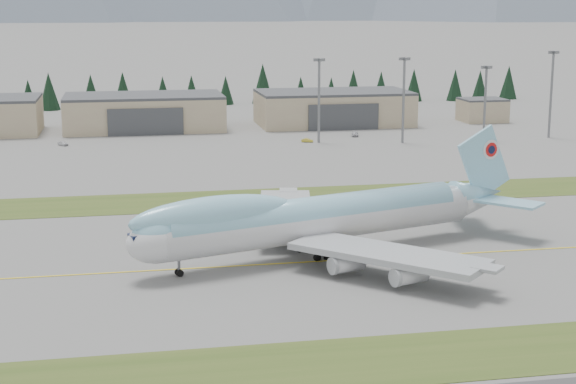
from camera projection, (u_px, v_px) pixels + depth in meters
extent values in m
plane|color=#62625F|center=(279.00, 264.00, 131.16)|extent=(7000.00, 7000.00, 0.00)
cube|color=#394E1C|center=(342.00, 364.00, 94.66)|extent=(400.00, 14.00, 0.08)
cube|color=#394E1C|center=(238.00, 200.00, 174.39)|extent=(400.00, 18.00, 0.08)
cube|color=yellow|center=(279.00, 264.00, 131.16)|extent=(400.00, 0.40, 0.02)
cylinder|color=silver|center=(321.00, 221.00, 134.82)|extent=(51.56, 21.18, 6.05)
cylinder|color=#87C5DE|center=(316.00, 214.00, 134.15)|extent=(47.86, 19.64, 5.58)
ellipsoid|color=silver|center=(159.00, 242.00, 122.83)|extent=(11.03, 8.64, 6.05)
ellipsoid|color=#87C5DE|center=(159.00, 234.00, 122.60)|extent=(9.25, 7.29, 5.13)
ellipsoid|color=#87C5DE|center=(214.00, 215.00, 126.08)|extent=(26.05, 12.50, 5.58)
cube|color=#0C1433|center=(137.00, 236.00, 121.08)|extent=(2.62, 2.90, 1.21)
cone|color=silver|center=(478.00, 200.00, 148.94)|extent=(12.42, 8.96, 5.93)
cone|color=#87C5DE|center=(478.00, 194.00, 148.71)|extent=(11.37, 8.18, 5.40)
cube|color=#87C5DE|center=(484.00, 163.00, 148.05)|extent=(10.93, 3.86, 12.84)
cylinder|color=silver|center=(488.00, 149.00, 148.42)|extent=(3.25, 1.17, 3.35)
cylinder|color=red|center=(488.00, 149.00, 148.50)|extent=(2.37, 0.89, 2.42)
cylinder|color=#0C1433|center=(487.00, 149.00, 148.58)|extent=(1.39, 0.59, 1.40)
cube|color=#87C5DE|center=(465.00, 190.00, 154.50)|extent=(6.92, 10.90, 0.43)
cube|color=#87C5DE|center=(509.00, 202.00, 144.86)|extent=(11.01, 11.33, 0.43)
cube|color=#A0A4A8|center=(285.00, 210.00, 149.27)|extent=(13.91, 29.07, 0.93)
cube|color=#A0A4A8|center=(388.00, 254.00, 122.77)|extent=(26.03, 25.94, 0.93)
cylinder|color=silver|center=(272.00, 228.00, 144.46)|extent=(5.31, 3.65, 2.33)
cylinder|color=silver|center=(273.00, 214.00, 154.02)|extent=(5.31, 3.65, 2.33)
cylinder|color=silver|center=(347.00, 264.00, 124.38)|extent=(5.31, 3.65, 2.33)
cylinder|color=silver|center=(410.00, 275.00, 119.01)|extent=(5.31, 3.65, 2.33)
cylinder|color=slate|center=(179.00, 269.00, 125.01)|extent=(0.51, 0.51, 2.23)
cylinder|color=slate|center=(304.00, 244.00, 137.45)|extent=(0.65, 0.65, 2.42)
cylinder|color=slate|center=(322.00, 253.00, 132.64)|extent=(0.65, 0.65, 2.42)
cylinder|color=slate|center=(330.00, 240.00, 139.59)|extent=(0.65, 0.65, 2.42)
cylinder|color=slate|center=(348.00, 249.00, 134.78)|extent=(0.65, 0.65, 2.42)
cylinder|color=black|center=(180.00, 273.00, 124.81)|extent=(1.07, 0.61, 1.02)
cylinder|color=black|center=(178.00, 272.00, 125.45)|extent=(1.07, 0.61, 1.02)
cylinder|color=black|center=(304.00, 248.00, 137.59)|extent=(1.20, 0.77, 1.12)
cylinder|color=black|center=(322.00, 257.00, 132.77)|extent=(1.20, 0.77, 1.12)
cylinder|color=black|center=(330.00, 244.00, 139.73)|extent=(1.20, 0.77, 1.12)
cylinder|color=black|center=(348.00, 253.00, 134.91)|extent=(1.20, 0.77, 1.12)
cube|color=tan|center=(144.00, 113.00, 271.43)|extent=(48.00, 26.00, 10.00)
cube|color=#3B3D40|center=(144.00, 96.00, 270.31)|extent=(48.00, 26.00, 0.80)
cube|color=#3B3D40|center=(146.00, 122.00, 258.87)|extent=(22.08, 0.60, 8.00)
cube|color=tan|center=(333.00, 109.00, 282.49)|extent=(48.00, 26.00, 10.00)
cube|color=#3B3D40|center=(334.00, 92.00, 281.37)|extent=(48.00, 26.00, 0.80)
cube|color=#3B3D40|center=(344.00, 117.00, 269.92)|extent=(22.08, 0.60, 8.00)
cube|color=tan|center=(482.00, 111.00, 290.10)|extent=(14.00, 12.00, 7.00)
cube|color=#3B3D40|center=(483.00, 99.00, 289.30)|extent=(14.00, 12.00, 0.60)
cylinder|color=slate|center=(319.00, 102.00, 244.13)|extent=(0.70, 0.70, 22.53)
cube|color=slate|center=(319.00, 60.00, 241.70)|extent=(3.20, 3.20, 0.80)
cylinder|color=slate|center=(403.00, 102.00, 243.55)|extent=(0.70, 0.70, 22.84)
cube|color=slate|center=(405.00, 59.00, 241.08)|extent=(3.20, 3.20, 0.80)
cylinder|color=slate|center=(485.00, 105.00, 248.18)|extent=(0.70, 0.70, 20.24)
cube|color=slate|center=(487.00, 67.00, 245.99)|extent=(3.20, 3.20, 0.80)
cylinder|color=slate|center=(551.00, 96.00, 253.35)|extent=(0.70, 0.70, 24.06)
cube|color=slate|center=(554.00, 52.00, 250.76)|extent=(3.20, 3.20, 0.80)
imported|color=silver|center=(63.00, 146.00, 241.03)|extent=(3.30, 3.86, 1.25)
imported|color=gold|center=(307.00, 142.00, 246.83)|extent=(3.43, 2.50, 1.08)
imported|color=#9E9EA2|center=(355.00, 136.00, 258.05)|extent=(2.98, 4.96, 1.34)
cone|color=black|center=(28.00, 94.00, 323.84)|extent=(6.08, 6.08, 10.86)
cone|color=black|center=(49.00, 91.00, 320.94)|extent=(7.67, 7.67, 13.69)
cone|color=black|center=(91.00, 91.00, 329.12)|extent=(6.96, 6.96, 12.43)
cone|color=black|center=(123.00, 90.00, 328.59)|extent=(7.47, 7.47, 13.34)
cone|color=black|center=(163.00, 91.00, 334.65)|extent=(6.33, 6.33, 11.30)
cone|color=black|center=(192.00, 90.00, 338.10)|extent=(6.37, 6.37, 11.37)
cone|color=black|center=(226.00, 90.00, 339.41)|extent=(6.17, 6.17, 11.02)
cone|color=black|center=(263.00, 84.00, 342.22)|extent=(8.65, 8.65, 15.44)
cone|color=black|center=(301.00, 90.00, 342.42)|extent=(5.90, 5.90, 10.53)
cone|color=black|center=(331.00, 90.00, 341.37)|extent=(5.79, 5.79, 10.34)
cone|color=black|center=(353.00, 86.00, 343.62)|extent=(7.30, 7.30, 13.03)
cone|color=black|center=(381.00, 87.00, 346.55)|extent=(6.84, 6.84, 12.22)
cone|color=black|center=(414.00, 85.00, 351.47)|extent=(7.18, 7.18, 12.83)
cone|color=black|center=(455.00, 85.00, 352.73)|extent=(7.05, 7.05, 12.60)
cone|color=black|center=(480.00, 85.00, 357.57)|extent=(6.63, 6.63, 11.84)
cone|color=black|center=(509.00, 82.00, 359.65)|extent=(7.57, 7.57, 13.52)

